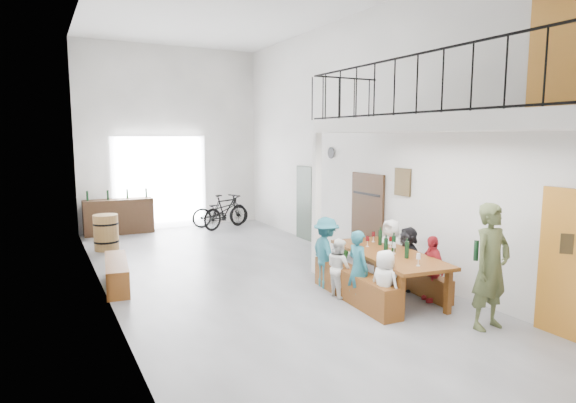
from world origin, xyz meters
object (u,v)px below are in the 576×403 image
oak_barrel (106,232)px  bicycle_near (220,211)px  side_bench (117,274)px  tasting_table (388,257)px  host_standing (491,267)px  bench_inner (354,286)px  serving_counter (119,216)px

oak_barrel → bicycle_near: bearing=25.2°
side_bench → tasting_table: bearing=-33.8°
side_bench → host_standing: bearing=-45.4°
host_standing → bicycle_near: (-0.74, 9.50, -0.45)m
tasting_table → bench_inner: size_ratio=1.17×
serving_counter → tasting_table: bearing=-65.7°
side_bench → bicycle_near: (3.81, 4.90, 0.23)m
bench_inner → serving_counter: (-2.68, 7.88, 0.24)m
bicycle_near → host_standing: bearing=-173.9°
bench_inner → oak_barrel: size_ratio=2.56×
tasting_table → side_bench: bearing=154.0°
side_bench → oak_barrel: bearing=86.0°
tasting_table → serving_counter: (-3.34, 7.95, -0.20)m
tasting_table → oak_barrel: bearing=131.1°
side_bench → bench_inner: bearing=-37.7°
tasting_table → oak_barrel: oak_barrel is taller
oak_barrel → side_bench: bearing=-94.0°
bench_inner → bicycle_near: bicycle_near is taller
bench_inner → oak_barrel: bearing=122.8°
host_standing → bench_inner: bearing=116.8°
oak_barrel → bicycle_near: (3.59, 1.69, 0.03)m
side_bench → bicycle_near: bearing=52.1°
bicycle_near → serving_counter: bearing=86.4°
serving_counter → host_standing: size_ratio=1.03×
host_standing → tasting_table: bearing=100.0°
bench_inner → side_bench: size_ratio=1.28×
serving_counter → host_standing: 10.47m
serving_counter → bench_inner: bearing=-69.7°
bicycle_near → tasting_table: bearing=-175.7°
side_bench → serving_counter: bearing=81.1°
bench_inner → bicycle_near: bearing=91.5°
serving_counter → host_standing: host_standing is taller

